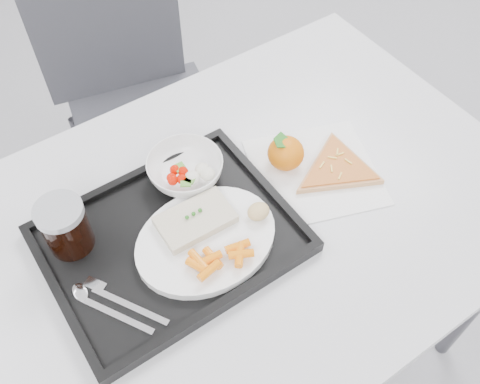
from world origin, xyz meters
TOP-DOWN VIEW (x-y plane):
  - table at (0.00, 0.30)m, footprint 1.20×0.80m
  - chair at (0.09, 0.97)m, footprint 0.50×0.50m
  - tray at (-0.13, 0.32)m, footprint 0.45×0.35m
  - dinner_plate at (-0.08, 0.27)m, footprint 0.27×0.27m
  - fish_fillet at (-0.08, 0.31)m, footprint 0.14×0.09m
  - bread_roll at (0.03, 0.26)m, footprint 0.05×0.05m
  - salad_bowl at (-0.03, 0.43)m, footprint 0.15×0.15m
  - cola_glass at (-0.28, 0.41)m, footprint 0.09×0.09m
  - cutlery at (-0.28, 0.27)m, footprint 0.12×0.16m
  - napkin at (0.20, 0.30)m, footprint 0.32×0.31m
  - tangerine at (0.16, 0.35)m, footprint 0.09×0.09m
  - pizza_slice at (0.24, 0.27)m, footprint 0.22×0.22m
  - carrot_pile at (-0.09, 0.21)m, footprint 0.12×0.08m
  - salad_contents at (-0.03, 0.40)m, footprint 0.09×0.07m

SIDE VIEW (x-z plane):
  - chair at x=0.09m, z-range 0.07..1.00m
  - table at x=0.00m, z-range 0.31..1.06m
  - napkin at x=0.20m, z-range 0.75..0.75m
  - tray at x=-0.13m, z-range 0.75..0.77m
  - pizza_slice at x=0.24m, z-range 0.75..0.77m
  - cutlery at x=-0.28m, z-range 0.76..0.77m
  - dinner_plate at x=-0.08m, z-range 0.77..0.78m
  - tangerine at x=0.16m, z-range 0.75..0.82m
  - salad_bowl at x=-0.03m, z-range 0.77..0.81m
  - fish_fillet at x=-0.08m, z-range 0.78..0.81m
  - carrot_pile at x=-0.09m, z-range 0.78..0.81m
  - bread_roll at x=0.03m, z-range 0.78..0.81m
  - salad_contents at x=-0.03m, z-range 0.79..0.81m
  - cola_glass at x=-0.28m, z-range 0.77..0.88m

